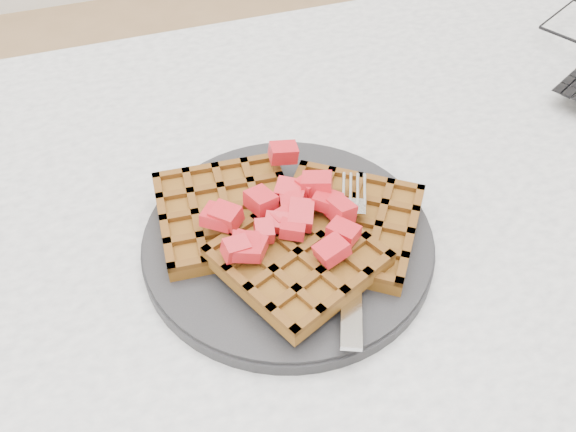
% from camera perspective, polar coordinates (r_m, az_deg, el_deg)
% --- Properties ---
extents(table, '(1.20, 0.80, 0.75)m').
position_cam_1_polar(table, '(0.67, 6.59, -8.20)').
color(table, silver).
rests_on(table, ground).
extents(plate, '(0.25, 0.25, 0.02)m').
position_cam_1_polar(plate, '(0.56, 0.00, -2.26)').
color(plate, black).
rests_on(plate, table).
extents(waffles, '(0.24, 0.21, 0.03)m').
position_cam_1_polar(waffles, '(0.54, 0.14, -1.20)').
color(waffles, brown).
rests_on(waffles, plate).
extents(strawberry_pile, '(0.15, 0.15, 0.02)m').
position_cam_1_polar(strawberry_pile, '(0.53, 0.00, 1.05)').
color(strawberry_pile, '#A61520').
rests_on(strawberry_pile, waffles).
extents(fork, '(0.09, 0.18, 0.02)m').
position_cam_1_polar(fork, '(0.53, 5.70, -3.11)').
color(fork, silver).
rests_on(fork, plate).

